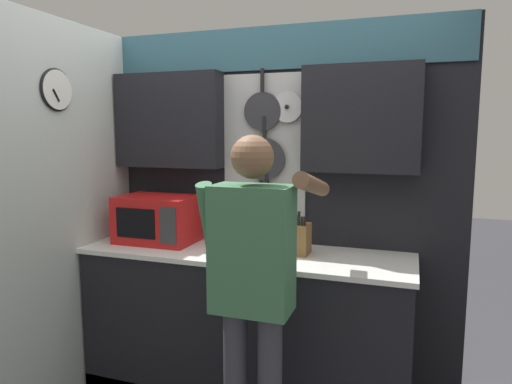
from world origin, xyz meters
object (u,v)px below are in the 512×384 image
Objects in this scene: microwave at (158,219)px; person at (253,275)px; knife_block at (300,239)px; utensil_crock at (236,235)px.

microwave is 1.10m from person.
knife_block is 0.42m from utensil_crock.
utensil_crock reaches higher than knife_block.
person is at bearing -97.08° from knife_block.
microwave is 1.54× the size of utensil_crock.
utensil_crock reaches higher than microwave.
person is (0.90, -0.63, -0.10)m from microwave.
person reaches higher than utensil_crock.
utensil_crock is at bearing 0.16° from microwave.
knife_block is (0.98, 0.00, -0.06)m from microwave.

